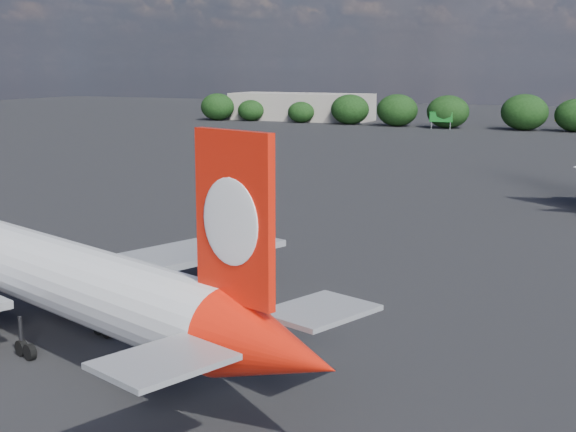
% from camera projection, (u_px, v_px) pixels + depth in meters
% --- Properties ---
extents(ground, '(500.00, 500.00, 0.00)m').
position_uv_depth(ground, '(338.00, 204.00, 97.31)').
color(ground, black).
rests_on(ground, ground).
extents(qantas_airliner, '(41.36, 39.72, 13.84)m').
position_uv_depth(qantas_airliner, '(56.00, 276.00, 47.76)').
color(qantas_airliner, white).
rests_on(qantas_airliner, ground).
extents(terminal_building, '(42.00, 16.00, 8.00)m').
position_uv_depth(terminal_building, '(301.00, 107.00, 241.09)').
color(terminal_building, gray).
rests_on(terminal_building, ground).
extents(highway_sign, '(6.00, 0.30, 4.50)m').
position_uv_depth(highway_sign, '(441.00, 117.00, 207.25)').
color(highway_sign, '#166E21').
rests_on(highway_sign, ground).
extents(billboard_yellow, '(5.00, 0.30, 5.50)m').
position_uv_depth(billboard_yellow, '(565.00, 116.00, 199.80)').
color(billboard_yellow, yellow).
rests_on(billboard_yellow, ground).
extents(horizon_treeline, '(200.29, 14.04, 9.21)m').
position_uv_depth(horizon_treeline, '(521.00, 115.00, 202.59)').
color(horizon_treeline, black).
rests_on(horizon_treeline, ground).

